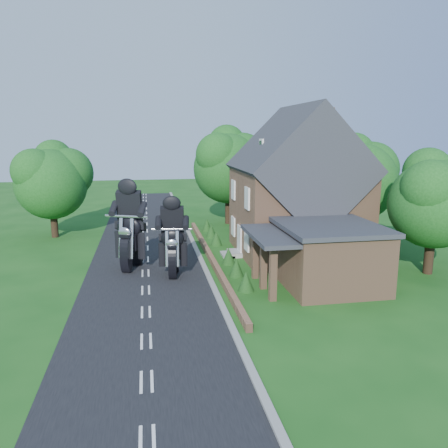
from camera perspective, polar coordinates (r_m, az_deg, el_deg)
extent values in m
plane|color=#174A14|center=(24.09, -10.20, -8.54)|extent=(120.00, 120.00, 0.00)
cube|color=black|center=(24.09, -10.20, -8.51)|extent=(7.00, 80.00, 0.02)
cube|color=gray|center=(24.31, -1.49, -8.01)|extent=(0.30, 80.00, 0.12)
cube|color=#906549|center=(29.07, -1.72, -4.42)|extent=(0.30, 22.00, 0.40)
cube|color=#906549|center=(30.88, 9.43, 1.71)|extent=(8.00, 8.00, 6.00)
cube|color=#292A30|center=(30.52, 9.62, 7.27)|extent=(8.48, 8.64, 8.48)
cube|color=#906549|center=(31.19, 13.37, 13.10)|extent=(0.60, 0.90, 1.60)
cube|color=white|center=(29.67, 4.91, 10.17)|extent=(0.12, 0.80, 0.90)
cube|color=black|center=(29.65, 4.79, 10.17)|extent=(0.04, 0.55, 0.65)
cube|color=white|center=(30.18, 2.02, -2.15)|extent=(0.10, 1.10, 2.10)
cube|color=gray|center=(30.33, 1.37, -3.83)|extent=(0.80, 1.60, 0.30)
cube|color=gray|center=(30.26, 0.44, -4.01)|extent=(0.80, 1.60, 0.15)
cube|color=white|center=(27.96, 2.97, -2.11)|extent=(0.10, 1.10, 1.40)
cube|color=black|center=(27.96, 2.93, -2.11)|extent=(0.04, 0.92, 1.22)
cube|color=white|center=(32.16, 1.20, -0.29)|extent=(0.10, 1.10, 1.40)
cube|color=black|center=(32.15, 1.16, -0.29)|extent=(0.04, 0.92, 1.22)
cube|color=white|center=(27.45, 3.03, 3.38)|extent=(0.10, 1.10, 1.40)
cube|color=black|center=(27.44, 2.99, 3.37)|extent=(0.04, 0.92, 1.22)
cube|color=white|center=(31.71, 1.22, 4.49)|extent=(0.10, 1.10, 1.40)
cube|color=black|center=(31.71, 1.18, 4.49)|extent=(0.04, 0.92, 1.22)
cube|color=#906549|center=(24.83, 13.47, -4.18)|extent=(5.00, 5.60, 3.20)
cube|color=#292A30|center=(24.43, 13.65, -0.30)|extent=(5.30, 5.94, 0.24)
cube|color=#292A30|center=(23.44, 6.66, -1.46)|extent=(2.60, 5.32, 0.22)
cube|color=#906549|center=(22.03, 6.41, -6.50)|extent=(0.35, 0.35, 2.80)
cube|color=#906549|center=(23.68, 5.17, -5.18)|extent=(0.35, 0.35, 2.80)
cube|color=#906549|center=(25.35, 4.10, -4.03)|extent=(0.35, 0.35, 2.80)
cylinder|color=black|center=(29.00, 25.61, -3.16)|extent=(0.56, 0.56, 2.80)
sphere|color=#154A16|center=(28.47, 26.10, 2.36)|extent=(5.20, 5.20, 5.20)
sphere|color=#154A16|center=(27.18, 25.71, 4.23)|extent=(3.22, 3.22, 3.22)
sphere|color=#154A16|center=(29.17, 25.38, 6.23)|extent=(2.86, 2.86, 2.86)
cylinder|color=black|center=(35.78, 17.10, 0.25)|extent=(0.56, 0.56, 3.00)
sphere|color=#154A16|center=(35.33, 17.40, 5.27)|extent=(6.00, 6.00, 6.00)
sphere|color=#154A16|center=(36.41, 18.95, 6.77)|extent=(4.32, 4.32, 4.32)
sphere|color=#154A16|center=(33.95, 16.64, 7.11)|extent=(3.72, 3.72, 3.72)
sphere|color=#154A16|center=(36.29, 16.87, 8.78)|extent=(3.30, 3.30, 3.30)
cylinder|color=black|center=(41.53, 9.34, 2.55)|extent=(0.56, 0.56, 3.60)
sphere|color=#154A16|center=(41.12, 9.51, 7.75)|extent=(7.20, 7.20, 7.20)
sphere|color=#154A16|center=(42.30, 11.33, 9.26)|extent=(5.18, 5.18, 5.18)
sphere|color=#154A16|center=(39.62, 8.37, 9.74)|extent=(4.46, 4.46, 4.46)
sphere|color=#154A16|center=(42.42, 9.10, 11.29)|extent=(3.96, 3.96, 3.96)
cylinder|color=black|center=(40.92, 0.91, 2.42)|extent=(0.56, 0.56, 3.40)
sphere|color=#154A16|center=(40.52, 0.93, 7.26)|extent=(6.40, 6.40, 6.40)
sphere|color=#154A16|center=(41.38, 2.74, 8.67)|extent=(4.61, 4.61, 4.61)
sphere|color=#154A16|center=(39.30, -0.42, 9.00)|extent=(3.97, 3.97, 3.97)
sphere|color=#154A16|center=(41.69, 0.73, 10.46)|extent=(3.52, 3.52, 3.52)
cylinder|color=black|center=(37.97, -20.96, 0.47)|extent=(0.56, 0.56, 2.80)
sphere|color=#154A16|center=(37.55, -21.29, 4.88)|extent=(5.60, 5.60, 5.60)
sphere|color=#154A16|center=(37.80, -19.34, 6.33)|extent=(4.03, 4.03, 4.03)
sphere|color=#154A16|center=(36.84, -23.16, 6.37)|extent=(3.47, 3.47, 3.47)
sphere|color=#154A16|center=(38.48, -21.04, 7.97)|extent=(3.08, 3.08, 3.08)
cone|color=#133812|center=(23.52, 2.89, -7.44)|extent=(0.90, 0.90, 1.10)
cone|color=#133812|center=(25.84, 1.64, -5.67)|extent=(0.90, 0.90, 1.10)
cone|color=#133812|center=(28.19, 0.60, -4.19)|extent=(0.90, 0.90, 1.10)
cone|color=#133812|center=(32.95, -1.03, -1.86)|extent=(0.90, 0.90, 1.10)
cone|color=#133812|center=(35.36, -1.68, -0.94)|extent=(0.90, 0.90, 1.10)
cone|color=#133812|center=(37.78, -2.24, -0.13)|extent=(0.90, 0.90, 1.10)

